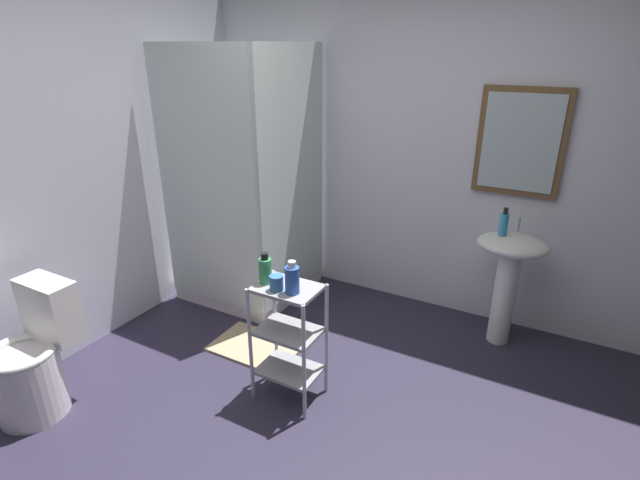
# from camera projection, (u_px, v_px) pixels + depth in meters

# --- Properties ---
(ground_plane) EXTENTS (4.20, 4.20, 0.02)m
(ground_plane) POSITION_uv_depth(u_px,v_px,m) (302.00, 446.00, 2.55)
(ground_plane) COLOR #2B263B
(wall_back) EXTENTS (4.20, 0.14, 2.50)m
(wall_back) POSITION_uv_depth(u_px,v_px,m) (427.00, 150.00, 3.56)
(wall_back) COLOR silver
(wall_back) RESTS_ON ground_plane
(wall_left) EXTENTS (0.10, 4.20, 2.50)m
(wall_left) POSITION_uv_depth(u_px,v_px,m) (38.00, 174.00, 2.89)
(wall_left) COLOR silver
(wall_left) RESTS_ON ground_plane
(shower_stall) EXTENTS (0.92, 0.92, 2.00)m
(shower_stall) POSITION_uv_depth(u_px,v_px,m) (251.00, 245.00, 3.88)
(shower_stall) COLOR white
(shower_stall) RESTS_ON ground_plane
(pedestal_sink) EXTENTS (0.46, 0.37, 0.81)m
(pedestal_sink) POSITION_uv_depth(u_px,v_px,m) (509.00, 267.00, 3.23)
(pedestal_sink) COLOR white
(pedestal_sink) RESTS_ON ground_plane
(sink_faucet) EXTENTS (0.03, 0.03, 0.10)m
(sink_faucet) POSITION_uv_depth(u_px,v_px,m) (518.00, 223.00, 3.22)
(sink_faucet) COLOR silver
(sink_faucet) RESTS_ON pedestal_sink
(toilet) EXTENTS (0.37, 0.49, 0.76)m
(toilet) POSITION_uv_depth(u_px,v_px,m) (34.00, 362.00, 2.69)
(toilet) COLOR white
(toilet) RESTS_ON ground_plane
(storage_cart) EXTENTS (0.38, 0.28, 0.74)m
(storage_cart) POSITION_uv_depth(u_px,v_px,m) (288.00, 333.00, 2.74)
(storage_cart) COLOR silver
(storage_cart) RESTS_ON ground_plane
(hand_soap_bottle) EXTENTS (0.05, 0.05, 0.19)m
(hand_soap_bottle) POSITION_uv_depth(u_px,v_px,m) (504.00, 223.00, 3.13)
(hand_soap_bottle) COLOR #389ED1
(hand_soap_bottle) RESTS_ON pedestal_sink
(body_wash_bottle_green) EXTENTS (0.07, 0.07, 0.18)m
(body_wash_bottle_green) POSITION_uv_depth(u_px,v_px,m) (265.00, 270.00, 2.65)
(body_wash_bottle_green) COLOR #3A9156
(body_wash_bottle_green) RESTS_ON storage_cart
(shampoo_bottle_blue) EXTENTS (0.08, 0.08, 0.19)m
(shampoo_bottle_blue) POSITION_uv_depth(u_px,v_px,m) (292.00, 279.00, 2.54)
(shampoo_bottle_blue) COLOR blue
(shampoo_bottle_blue) RESTS_ON storage_cart
(rinse_cup) EXTENTS (0.08, 0.08, 0.09)m
(rinse_cup) POSITION_uv_depth(u_px,v_px,m) (276.00, 283.00, 2.58)
(rinse_cup) COLOR #3870B2
(rinse_cup) RESTS_ON storage_cart
(bath_mat) EXTENTS (0.60, 0.40, 0.02)m
(bath_mat) POSITION_uv_depth(u_px,v_px,m) (256.00, 347.00, 3.35)
(bath_mat) COLOR tan
(bath_mat) RESTS_ON ground_plane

